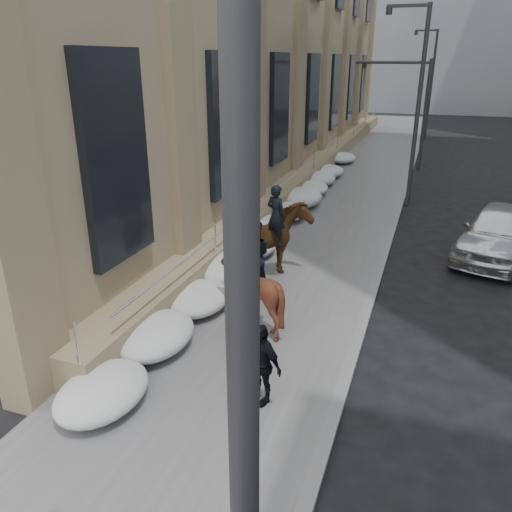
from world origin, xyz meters
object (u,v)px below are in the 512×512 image
Objects in this scene: mounted_horse_right at (252,285)px; car_silver at (500,232)px; mounted_horse_left at (271,242)px; pedestrian at (261,363)px.

car_silver is (5.90, 7.04, -0.32)m from mounted_horse_right.
mounted_horse_left is at bearing -128.40° from car_silver.
mounted_horse_right is at bearing 136.94° from pedestrian.
mounted_horse_right is (0.39, -2.69, -0.08)m from mounted_horse_left.
mounted_horse_left reaches higher than mounted_horse_right.
mounted_horse_right is 9.19m from car_silver.
car_silver is (6.29, 4.35, -0.39)m from mounted_horse_left.
mounted_horse_right is 0.51× the size of car_silver.
car_silver is (4.79, 9.63, -0.06)m from pedestrian.
pedestrian is at bearing 128.56° from mounted_horse_left.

